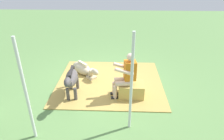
{
  "coord_description": "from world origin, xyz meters",
  "views": [
    {
      "loc": [
        -0.46,
        5.33,
        3.2
      ],
      "look_at": [
        -0.25,
        0.13,
        0.55
      ],
      "focal_mm": 32.35,
      "sensor_mm": 36.0,
      "label": 1
    }
  ],
  "objects": [
    {
      "name": "hay_bale",
      "position": [
        -0.79,
        0.63,
        0.2
      ],
      "size": [
        0.68,
        0.52,
        0.4
      ],
      "primitive_type": "cube",
      "color": "tan",
      "rests_on": "ground"
    },
    {
      "name": "hay_patch",
      "position": [
        -0.16,
        -0.12,
        0.01
      ],
      "size": [
        3.21,
        2.89,
        0.02
      ],
      "primitive_type": "cube",
      "color": "tan",
      "rests_on": "ground"
    },
    {
      "name": "person_seated",
      "position": [
        -0.63,
        0.64,
        0.69
      ],
      "size": [
        0.69,
        0.48,
        1.28
      ],
      "color": "beige",
      "rests_on": "ground"
    },
    {
      "name": "pony_standing",
      "position": [
        0.82,
        0.7,
        0.54
      ],
      "size": [
        0.4,
        1.35,
        0.9
      ],
      "color": "#4C4747",
      "rests_on": "ground"
    },
    {
      "name": "pony_lying",
      "position": [
        0.74,
        -0.62,
        0.19
      ],
      "size": [
        1.12,
        1.15,
        0.42
      ],
      "color": "beige",
      "rests_on": "ground"
    },
    {
      "name": "tent_pole_left",
      "position": [
        -0.7,
        1.85,
        1.1
      ],
      "size": [
        0.06,
        0.06,
        2.2
      ],
      "primitive_type": "cylinder",
      "color": "silver",
      "rests_on": "ground"
    },
    {
      "name": "ground_plane",
      "position": [
        0.0,
        0.0,
        0.0
      ],
      "size": [
        24.0,
        24.0,
        0.0
      ],
      "primitive_type": "plane",
      "color": "#608C4C"
    },
    {
      "name": "tent_pole_right",
      "position": [
        1.29,
        2.22,
        1.1
      ],
      "size": [
        0.06,
        0.06,
        2.2
      ],
      "primitive_type": "cylinder",
      "color": "silver",
      "rests_on": "ground"
    }
  ]
}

